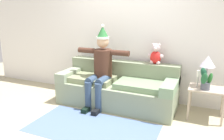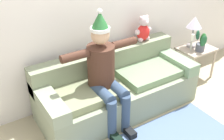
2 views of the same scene
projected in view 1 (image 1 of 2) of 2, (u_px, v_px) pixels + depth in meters
The scene contains 10 objects.
ground_plane at pixel (92, 128), 3.46m from camera, with size 10.00×10.00×0.00m, color tan.
back_wall at pixel (128, 31), 4.49m from camera, with size 7.00×0.10×2.70m, color white.
couch at pixel (118, 88), 4.29m from camera, with size 2.18×0.86×0.79m.
person_seated at pixel (101, 66), 4.15m from camera, with size 1.02×0.77×1.50m.
teddy_bear at pixel (156, 55), 4.12m from camera, with size 0.29×0.17×0.38m.
side_table at pixel (207, 93), 3.68m from camera, with size 0.57×0.44×0.53m.
table_lamp at pixel (208, 63), 3.65m from camera, with size 0.24×0.24×0.51m.
potted_plant at pixel (206, 81), 3.55m from camera, with size 0.24×0.24×0.36m.
candle_tall at pixel (198, 76), 3.65m from camera, with size 0.04×0.04×0.28m.
area_rug at pixel (92, 128), 3.47m from camera, with size 1.96×1.02×0.01m, color slate.
Camera 1 is at (1.53, -2.73, 1.75)m, focal length 36.38 mm.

